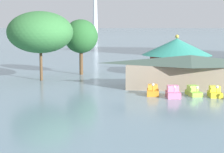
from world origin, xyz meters
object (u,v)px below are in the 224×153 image
green_roof_pavilion (177,54)px  boathouse (190,71)px  pedal_boat_orange (153,91)px  pedal_boat_lime (193,92)px  shoreline_tree_tall_left (40,32)px  shoreline_tree_mid (81,36)px  pedal_boat_pink (173,93)px  pedal_boat_yellow (215,92)px

green_roof_pavilion → boathouse: bearing=-83.1°
pedal_boat_orange → pedal_boat_lime: pedal_boat_orange is taller
shoreline_tree_tall_left → shoreline_tree_mid: 9.57m
pedal_boat_pink → pedal_boat_orange: bearing=-123.1°
pedal_boat_lime → boathouse: boathouse is taller
green_roof_pavilion → shoreline_tree_tall_left: 25.41m
pedal_boat_pink → pedal_boat_lime: size_ratio=0.91×
pedal_boat_pink → pedal_boat_yellow: pedal_boat_pink is taller
shoreline_tree_mid → boathouse: bearing=-33.1°
shoreline_tree_mid → pedal_boat_lime: bearing=-42.4°
boathouse → shoreline_tree_mid: shoreline_tree_mid is taller
pedal_boat_yellow → shoreline_tree_tall_left: 29.49m
pedal_boat_yellow → boathouse: (-2.93, 5.72, 1.98)m
shoreline_tree_mid → pedal_boat_orange: bearing=-52.0°
pedal_boat_lime → boathouse: 5.67m
pedal_boat_pink → pedal_boat_lime: (2.60, 1.59, -0.07)m
pedal_boat_orange → boathouse: size_ratio=0.15×
pedal_boat_yellow → green_roof_pavilion: size_ratio=0.20×
pedal_boat_orange → pedal_boat_yellow: bearing=85.6°
green_roof_pavilion → shoreline_tree_tall_left: shoreline_tree_tall_left is taller
pedal_boat_yellow → green_roof_pavilion: 22.93m
pedal_boat_pink → pedal_boat_lime: pedal_boat_pink is taller
pedal_boat_orange → shoreline_tree_tall_left: size_ratio=0.26×
pedal_boat_pink → shoreline_tree_mid: bearing=-148.6°
pedal_boat_orange → pedal_boat_pink: (2.62, -1.14, 0.05)m
pedal_boat_orange → boathouse: (4.94, 5.75, 1.99)m
pedal_boat_orange → shoreline_tree_mid: shoreline_tree_mid is taller
pedal_boat_orange → pedal_boat_lime: (5.22, 0.45, -0.02)m
pedal_boat_lime → shoreline_tree_mid: 27.19m
pedal_boat_yellow → boathouse: size_ratio=0.13×
green_roof_pavilion → shoreline_tree_tall_left: size_ratio=1.15×
pedal_boat_orange → shoreline_tree_tall_left: 22.60m
pedal_boat_lime → shoreline_tree_mid: (-19.49, 17.82, 6.45)m
pedal_boat_yellow → pedal_boat_orange: bearing=-97.4°
pedal_boat_pink → pedal_boat_lime: 3.05m
pedal_boat_yellow → shoreline_tree_tall_left: (-26.78, 9.92, 7.33)m
pedal_boat_yellow → shoreline_tree_mid: (-22.15, 18.25, 6.41)m
pedal_boat_orange → pedal_boat_pink: pedal_boat_orange is taller
pedal_boat_pink → boathouse: size_ratio=0.14×
boathouse → green_roof_pavilion: green_roof_pavilion is taller
pedal_boat_orange → pedal_boat_yellow: pedal_boat_orange is taller
pedal_boat_pink → pedal_boat_yellow: size_ratio=1.09×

